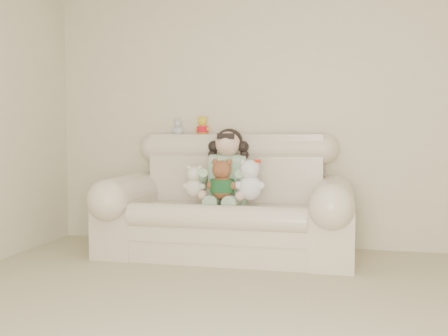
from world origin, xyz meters
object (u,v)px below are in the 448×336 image
sofa (227,195)px  white_cat (250,175)px  brown_teddy (222,175)px  cream_teddy (194,179)px  seated_child (228,166)px

sofa → white_cat: size_ratio=5.34×
brown_teddy → cream_teddy: 0.26m
brown_teddy → white_cat: size_ratio=0.98×
white_cat → cream_teddy: 0.48m
seated_child → white_cat: size_ratio=1.70×
cream_teddy → seated_child: bearing=31.0°
seated_child → white_cat: seated_child is taller
seated_child → cream_teddy: 0.32m
seated_child → white_cat: bearing=-50.5°
white_cat → cream_teddy: size_ratio=1.24×
sofa → cream_teddy: sofa is taller
white_cat → sofa: bearing=148.5°
cream_teddy → sofa: bearing=16.5°
white_cat → cream_teddy: bearing=176.0°
brown_teddy → white_cat: bearing=18.8°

